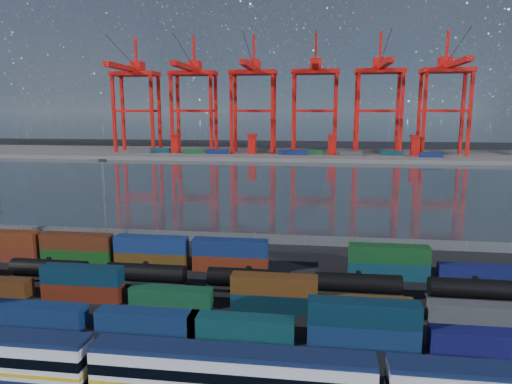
# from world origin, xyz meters

# --- Properties ---
(ground) EXTENTS (700.00, 700.00, 0.00)m
(ground) POSITION_xyz_m (0.00, 0.00, 0.00)
(ground) COLOR black
(ground) RESTS_ON ground
(harbor_water) EXTENTS (700.00, 700.00, 0.00)m
(harbor_water) POSITION_xyz_m (0.00, 105.00, 0.01)
(harbor_water) COLOR #29353C
(harbor_water) RESTS_ON ground
(far_quay) EXTENTS (700.00, 70.00, 2.00)m
(far_quay) POSITION_xyz_m (0.00, 210.00, 1.00)
(far_quay) COLOR #514F4C
(far_quay) RESTS_ON ground
(distant_mountains) EXTENTS (2470.00, 1100.00, 520.00)m
(distant_mountains) POSITION_xyz_m (63.02, 1600.00, 220.29)
(distant_mountains) COLOR #1E2630
(distant_mountains) RESTS_ON ground
(passenger_train) EXTENTS (77.12, 3.10, 5.32)m
(passenger_train) POSITION_xyz_m (4.73, -22.35, 2.67)
(passenger_train) COLOR silver
(passenger_train) RESTS_ON ground
(container_row_south) EXTENTS (126.98, 2.48, 5.29)m
(container_row_south) POSITION_xyz_m (-22.43, -10.27, 2.20)
(container_row_south) COLOR #424347
(container_row_south) RESTS_ON ground
(container_row_mid) EXTENTS (140.92, 2.29, 4.88)m
(container_row_mid) POSITION_xyz_m (3.97, -2.46, 1.60)
(container_row_mid) COLOR #3D4042
(container_row_mid) RESTS_ON ground
(container_row_north) EXTENTS (142.06, 2.49, 5.32)m
(container_row_north) POSITION_xyz_m (-10.78, 11.82, 2.28)
(container_row_north) COLOR navy
(container_row_north) RESTS_ON ground
(tanker_string) EXTENTS (120.86, 2.65, 3.80)m
(tanker_string) POSITION_xyz_m (-5.26, 3.55, 1.91)
(tanker_string) COLOR black
(tanker_string) RESTS_ON ground
(waterfront_fence) EXTENTS (160.12, 0.12, 2.20)m
(waterfront_fence) POSITION_xyz_m (-0.00, 28.00, 1.00)
(waterfront_fence) COLOR #595B5E
(waterfront_fence) RESTS_ON ground
(yard_light_mast) EXTENTS (1.60, 0.40, 16.60)m
(yard_light_mast) POSITION_xyz_m (-30.00, 26.00, 9.30)
(yard_light_mast) COLOR slate
(yard_light_mast) RESTS_ON ground
(gantry_cranes) EXTENTS (201.40, 50.69, 68.64)m
(gantry_cranes) POSITION_xyz_m (-7.50, 203.18, 42.08)
(gantry_cranes) COLOR red
(gantry_cranes) RESTS_ON ground
(quay_containers) EXTENTS (172.58, 10.99, 2.60)m
(quay_containers) POSITION_xyz_m (-11.00, 195.46, 3.30)
(quay_containers) COLOR navy
(quay_containers) RESTS_ON far_quay
(straddle_carriers) EXTENTS (140.00, 7.00, 11.10)m
(straddle_carriers) POSITION_xyz_m (-2.50, 200.00, 7.82)
(straddle_carriers) COLOR red
(straddle_carriers) RESTS_ON far_quay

